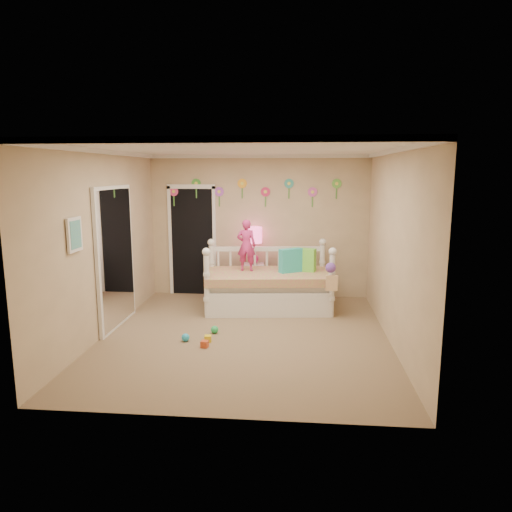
# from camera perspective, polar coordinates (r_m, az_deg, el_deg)

# --- Properties ---
(floor) EXTENTS (4.00, 4.50, 0.01)m
(floor) POSITION_cam_1_polar(r_m,az_deg,el_deg) (6.72, -1.33, -9.76)
(floor) COLOR #7F684C
(floor) RESTS_ON ground
(ceiling) EXTENTS (4.00, 4.50, 0.01)m
(ceiling) POSITION_cam_1_polar(r_m,az_deg,el_deg) (6.32, -1.43, 12.99)
(ceiling) COLOR white
(ceiling) RESTS_ON floor
(back_wall) EXTENTS (4.00, 0.01, 2.60)m
(back_wall) POSITION_cam_1_polar(r_m,az_deg,el_deg) (8.61, 0.34, 3.60)
(back_wall) COLOR tan
(back_wall) RESTS_ON floor
(left_wall) EXTENTS (0.01, 4.50, 2.60)m
(left_wall) POSITION_cam_1_polar(r_m,az_deg,el_deg) (6.91, -18.10, 1.44)
(left_wall) COLOR tan
(left_wall) RESTS_ON floor
(right_wall) EXTENTS (0.01, 4.50, 2.60)m
(right_wall) POSITION_cam_1_polar(r_m,az_deg,el_deg) (6.47, 16.49, 0.96)
(right_wall) COLOR tan
(right_wall) RESTS_ON floor
(crown_molding) EXTENTS (4.00, 4.50, 0.06)m
(crown_molding) POSITION_cam_1_polar(r_m,az_deg,el_deg) (6.32, -1.43, 12.72)
(crown_molding) COLOR white
(crown_molding) RESTS_ON ceiling
(daybed) EXTENTS (2.21, 1.35, 1.14)m
(daybed) POSITION_cam_1_polar(r_m,az_deg,el_deg) (7.88, 1.49, -2.42)
(daybed) COLOR white
(daybed) RESTS_ON floor
(pillow_turquoise) EXTENTS (0.41, 0.33, 0.40)m
(pillow_turquoise) POSITION_cam_1_polar(r_m,az_deg,el_deg) (7.83, 4.27, -0.55)
(pillow_turquoise) COLOR #27C4A2
(pillow_turquoise) RESTS_ON daybed
(pillow_lime) EXTENTS (0.44, 0.27, 0.39)m
(pillow_lime) POSITION_cam_1_polar(r_m,az_deg,el_deg) (7.95, 5.81, -0.46)
(pillow_lime) COLOR #77E044
(pillow_lime) RESTS_ON daybed
(child) EXTENTS (0.33, 0.23, 0.88)m
(child) POSITION_cam_1_polar(r_m,az_deg,el_deg) (7.88, -1.19, 1.32)
(child) COLOR #CC2E79
(child) RESTS_ON daybed
(nightstand) EXTENTS (0.42, 0.34, 0.64)m
(nightstand) POSITION_cam_1_polar(r_m,az_deg,el_deg) (8.61, -0.30, -3.04)
(nightstand) COLOR white
(nightstand) RESTS_ON floor
(table_lamp) EXTENTS (0.31, 0.31, 0.68)m
(table_lamp) POSITION_cam_1_polar(r_m,az_deg,el_deg) (8.46, -0.31, 2.02)
(table_lamp) COLOR #DB1D70
(table_lamp) RESTS_ON nightstand
(closet_doorway) EXTENTS (0.90, 0.04, 2.07)m
(closet_doorway) POSITION_cam_1_polar(r_m,az_deg,el_deg) (8.82, -7.80, 1.93)
(closet_doorway) COLOR black
(closet_doorway) RESTS_ON back_wall
(flower_decals) EXTENTS (3.40, 0.02, 0.50)m
(flower_decals) POSITION_cam_1_polar(r_m,az_deg,el_deg) (8.55, -0.27, 7.86)
(flower_decals) COLOR #B2668C
(flower_decals) RESTS_ON back_wall
(mirror_closet) EXTENTS (0.07, 1.30, 2.10)m
(mirror_closet) POSITION_cam_1_polar(r_m,az_deg,el_deg) (7.21, -16.77, -0.16)
(mirror_closet) COLOR white
(mirror_closet) RESTS_ON left_wall
(wall_picture) EXTENTS (0.05, 0.34, 0.42)m
(wall_picture) POSITION_cam_1_polar(r_m,az_deg,el_deg) (6.05, -21.31, 2.46)
(wall_picture) COLOR white
(wall_picture) RESTS_ON left_wall
(hanging_bag) EXTENTS (0.20, 0.16, 0.36)m
(hanging_bag) POSITION_cam_1_polar(r_m,az_deg,el_deg) (7.28, 9.09, -2.61)
(hanging_bag) COLOR beige
(hanging_bag) RESTS_ON daybed
(toy_scatter) EXTENTS (0.89, 1.36, 0.11)m
(toy_scatter) POSITION_cam_1_polar(r_m,az_deg,el_deg) (6.56, -6.40, -9.81)
(toy_scatter) COLOR #996666
(toy_scatter) RESTS_ON floor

